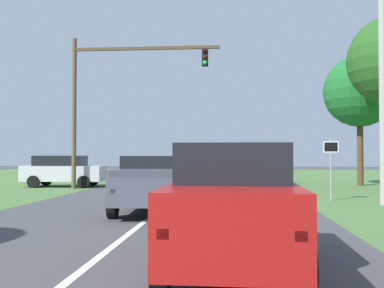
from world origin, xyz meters
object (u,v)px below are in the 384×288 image
(traffic_light, at_px, (111,89))
(extra_tree_1, at_px, (360,92))
(pickup_truck_lead, at_px, (154,183))
(keep_moving_sign, at_px, (331,161))
(crossing_suv_far, at_px, (63,170))
(red_suv_near, at_px, (233,202))
(utility_pole_right, at_px, (383,82))

(traffic_light, relative_size, extra_tree_1, 1.05)
(pickup_truck_lead, height_order, keep_moving_sign, keep_moving_sign)
(crossing_suv_far, bearing_deg, extra_tree_1, 8.02)
(red_suv_near, xyz_separation_m, extra_tree_1, (7.65, 20.42, 4.54))
(crossing_suv_far, height_order, utility_pole_right, utility_pole_right)
(red_suv_near, height_order, traffic_light, traffic_light)
(traffic_light, relative_size, utility_pole_right, 0.90)
(red_suv_near, height_order, extra_tree_1, extra_tree_1)
(traffic_light, bearing_deg, pickup_truck_lead, -67.83)
(pickup_truck_lead, height_order, crossing_suv_far, pickup_truck_lead)
(pickup_truck_lead, relative_size, keep_moving_sign, 2.10)
(red_suv_near, bearing_deg, keep_moving_sign, 70.45)
(keep_moving_sign, relative_size, crossing_suv_far, 0.54)
(pickup_truck_lead, xyz_separation_m, extra_tree_1, (10.09, 13.53, 4.65))
(traffic_light, relative_size, keep_moving_sign, 3.26)
(pickup_truck_lead, distance_m, extra_tree_1, 17.51)
(red_suv_near, distance_m, traffic_light, 18.21)
(pickup_truck_lead, height_order, extra_tree_1, extra_tree_1)
(traffic_light, xyz_separation_m, utility_pole_right, (11.86, -6.88, -0.86))
(utility_pole_right, bearing_deg, extra_tree_1, 78.76)
(traffic_light, bearing_deg, red_suv_near, -68.94)
(traffic_light, bearing_deg, crossing_suv_far, 154.66)
(keep_moving_sign, distance_m, extra_tree_1, 10.73)
(traffic_light, height_order, utility_pole_right, utility_pole_right)
(red_suv_near, height_order, utility_pole_right, utility_pole_right)
(red_suv_near, xyz_separation_m, traffic_light, (-6.36, 16.51, 4.31))
(red_suv_near, distance_m, keep_moving_sign, 11.86)
(traffic_light, relative_size, crossing_suv_far, 1.77)
(pickup_truck_lead, xyz_separation_m, utility_pole_right, (7.94, 2.74, 3.55))
(pickup_truck_lead, bearing_deg, red_suv_near, -70.53)
(traffic_light, distance_m, keep_moving_sign, 12.22)
(red_suv_near, height_order, crossing_suv_far, red_suv_near)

